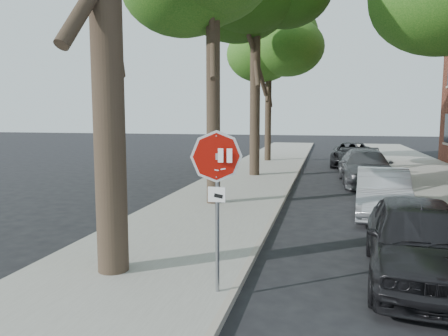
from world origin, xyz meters
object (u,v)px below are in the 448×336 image
(car_a, at_px, (418,240))
(car_d, at_px, (352,154))
(car_b, at_px, (382,193))
(tree_mid_b, at_px, (256,6))
(stop_sign, at_px, (217,180))
(tree_far, at_px, (269,46))
(car_c, at_px, (365,167))

(car_a, relative_size, car_d, 0.87)
(car_a, relative_size, car_b, 1.04)
(tree_mid_b, height_order, car_a, tree_mid_b)
(stop_sign, bearing_deg, tree_mid_b, 96.95)
(stop_sign, relative_size, tree_mid_b, 0.25)
(tree_far, xyz_separation_m, car_b, (5.32, -14.27, -6.52))
(tree_mid_b, height_order, tree_far, tree_mid_b)
(car_b, xyz_separation_m, car_d, (-0.20, 12.97, 0.01))
(stop_sign, height_order, car_d, stop_sign)
(tree_far, xyz_separation_m, car_a, (5.32, -19.52, -6.47))
(car_a, bearing_deg, tree_far, 109.33)
(car_b, relative_size, car_c, 0.82)
(tree_mid_b, height_order, car_c, tree_mid_b)
(car_a, height_order, car_d, car_a)
(car_b, bearing_deg, car_a, -85.80)
(car_a, xyz_separation_m, car_c, (0.00, 11.33, -0.01))
(tree_far, relative_size, car_c, 1.83)
(tree_mid_b, xyz_separation_m, tree_far, (-0.30, 6.99, -0.78))
(car_c, bearing_deg, car_b, -92.49)
(stop_sign, height_order, car_a, stop_sign)
(tree_mid_b, xyz_separation_m, car_d, (4.83, 5.68, -7.30))
(tree_mid_b, height_order, car_b, tree_mid_b)
(car_b, height_order, car_d, car_d)
(car_d, bearing_deg, car_b, -85.76)
(car_c, bearing_deg, car_d, 89.16)
(car_c, bearing_deg, tree_far, 120.53)
(stop_sign, height_order, tree_mid_b, tree_mid_b)
(tree_mid_b, xyz_separation_m, car_c, (5.02, -1.20, -7.26))
(tree_mid_b, relative_size, car_b, 2.48)
(car_a, xyz_separation_m, car_b, (0.00, 5.25, -0.05))
(tree_far, xyz_separation_m, car_d, (5.12, -1.31, -6.52))
(car_a, distance_m, car_c, 11.33)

